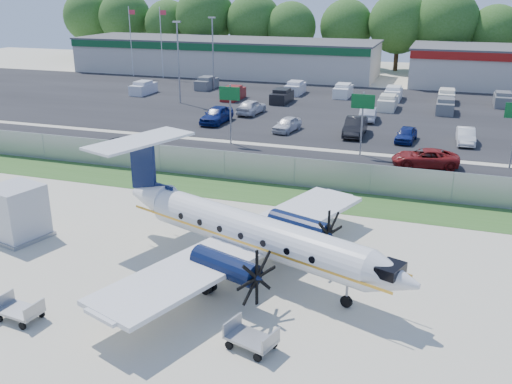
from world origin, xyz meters
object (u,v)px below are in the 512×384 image
(pushback_tug, at_px, (13,228))
(baggage_cart_far, at_px, (251,338))
(service_container, at_px, (17,214))
(baggage_cart_near, at_px, (20,310))
(aircraft, at_px, (249,231))

(pushback_tug, bearing_deg, baggage_cart_far, -19.04)
(pushback_tug, distance_m, service_container, 0.82)
(pushback_tug, xyz_separation_m, baggage_cart_near, (5.72, -6.33, -0.15))
(aircraft, bearing_deg, service_container, -178.57)
(pushback_tug, bearing_deg, service_container, 48.98)
(aircraft, relative_size, service_container, 5.35)
(aircraft, relative_size, baggage_cart_far, 8.15)
(aircraft, height_order, baggage_cart_far, aircraft)
(pushback_tug, height_order, baggage_cart_far, pushback_tug)
(baggage_cart_far, height_order, service_container, service_container)
(baggage_cart_near, distance_m, service_container, 8.62)
(aircraft, bearing_deg, pushback_tug, -177.53)
(aircraft, distance_m, pushback_tug, 13.10)
(baggage_cart_far, relative_size, service_container, 0.66)
(baggage_cart_near, relative_size, service_container, 0.60)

